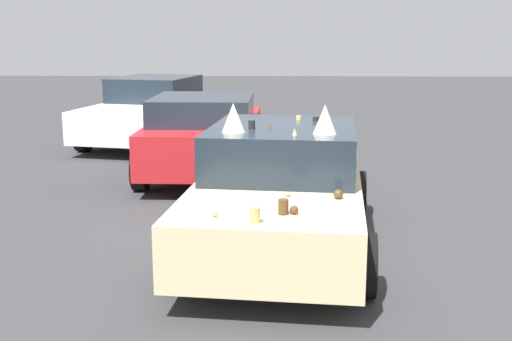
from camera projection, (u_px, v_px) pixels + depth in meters
ground_plane at (281, 245)px, 7.58m from camera, size 60.00×60.00×0.00m
art_car_decorated at (282, 187)px, 7.45m from camera, size 4.63×2.39×1.72m
parked_sedan_row_back_far at (206, 134)px, 11.19m from camera, size 4.08×2.07×1.41m
parked_sedan_far_left at (151, 110)px, 14.60m from camera, size 4.80×2.69×1.46m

